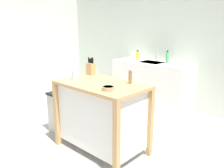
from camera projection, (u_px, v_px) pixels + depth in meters
The scene contains 13 objects.
ground_plane at pixel (82, 149), 3.14m from camera, with size 6.96×6.96×0.00m, color #ADA8A0.
wall_back at pixel (177, 41), 4.52m from camera, with size 5.96×0.10×2.60m, color silver.
wall_left at pixel (27, 38), 5.42m from camera, with size 0.10×3.01×2.60m, color beige.
kitchen_island at pixel (101, 113), 3.01m from camera, with size 1.14×0.68×0.91m.
knife_block at pixel (91, 68), 3.35m from camera, with size 0.11×0.09×0.25m.
bowl_stoneware_deep at pixel (108, 88), 2.59m from camera, with size 0.14×0.14×0.04m.
drinking_cup at pixel (75, 75), 3.07m from camera, with size 0.07×0.07×0.12m.
pepper_grinder at pixel (130, 77), 2.86m from camera, with size 0.04×0.04×0.18m.
trash_bin at pixel (61, 113), 3.55m from camera, with size 0.36×0.28×0.63m.
sink_counter at pixel (151, 84), 4.69m from camera, with size 1.57×0.60×0.90m.
sink_faucet at pixel (156, 56), 4.65m from camera, with size 0.02×0.02×0.22m.
bottle_spray_cleaner at pixel (167, 57), 4.45m from camera, with size 0.05×0.05×0.24m.
bottle_dish_soap at pixel (138, 56), 4.78m from camera, with size 0.06×0.06×0.21m.
Camera 1 is at (2.22, -1.79, 1.63)m, focal length 37.73 mm.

